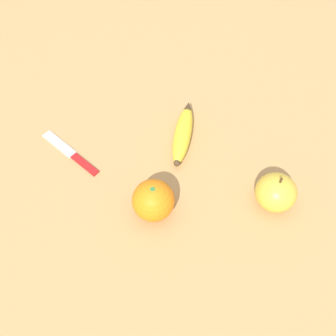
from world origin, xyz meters
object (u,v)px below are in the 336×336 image
at_px(apple, 276,192).
at_px(paring_knife, 72,154).
at_px(banana, 183,133).
at_px(orange, 153,200).

bearing_deg(apple, paring_knife, -60.88).
bearing_deg(banana, apple, -122.98).
height_order(orange, apple, apple).
xyz_separation_m(apple, paring_knife, (0.22, -0.39, -0.03)).
relative_size(apple, paring_knife, 0.50).
height_order(banana, orange, orange).
bearing_deg(paring_knife, apple, -64.40).
relative_size(banana, apple, 1.86).
xyz_separation_m(orange, paring_knife, (0.03, -0.23, -0.04)).
relative_size(orange, paring_knife, 0.48).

